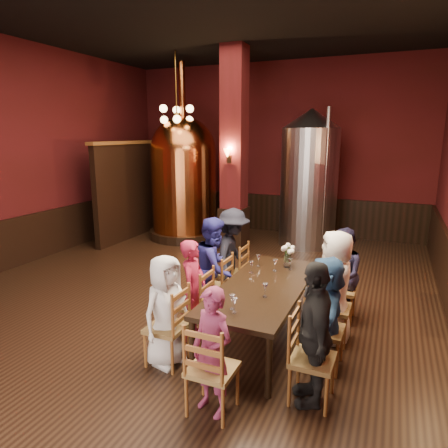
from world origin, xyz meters
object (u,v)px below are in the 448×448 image
at_px(person_1, 193,290).
at_px(copper_kettle, 184,176).
at_px(dining_table, 263,290).
at_px(person_0, 166,311).
at_px(steel_vessel, 309,179).
at_px(rose_vase, 288,252).
at_px(person_2, 215,268).

distance_m(person_1, copper_kettle, 5.42).
xyz_separation_m(dining_table, person_0, (-0.86, -0.99, -0.02)).
relative_size(steel_vessel, rose_vase, 9.09).
xyz_separation_m(dining_table, person_2, (-0.85, 0.34, 0.07)).
xyz_separation_m(dining_table, steel_vessel, (-0.41, 4.81, 0.93)).
xyz_separation_m(person_0, steel_vessel, (0.45, 5.80, 0.95)).
bearing_deg(person_2, dining_table, -121.47).
relative_size(dining_table, rose_vase, 6.79).
bearing_deg(person_0, rose_vase, -11.24).
height_order(person_0, copper_kettle, copper_kettle).
relative_size(person_0, copper_kettle, 0.30).
distance_m(dining_table, rose_vase, 0.88).
distance_m(dining_table, steel_vessel, 4.92).
relative_size(person_0, steel_vessel, 0.41).
height_order(person_2, rose_vase, person_2).
xyz_separation_m(person_1, copper_kettle, (-2.65, 4.64, 0.92)).
relative_size(person_0, person_1, 0.99).
bearing_deg(person_0, dining_table, -24.24).
xyz_separation_m(person_0, rose_vase, (0.96, 1.82, 0.32)).
distance_m(person_0, person_1, 0.67).
height_order(dining_table, person_2, person_2).
relative_size(dining_table, copper_kettle, 0.55).
relative_size(person_1, rose_vase, 3.78).
distance_m(person_2, rose_vase, 1.09).
distance_m(person_1, person_2, 0.67).
xyz_separation_m(dining_table, copper_kettle, (-3.50, 4.32, 0.90)).
xyz_separation_m(person_2, rose_vase, (0.95, 0.49, 0.23)).
relative_size(dining_table, person_2, 1.60).
xyz_separation_m(person_1, steel_vessel, (0.44, 5.13, 0.94)).
xyz_separation_m(person_2, copper_kettle, (-2.66, 3.98, 0.84)).
height_order(person_1, person_2, person_2).
xyz_separation_m(person_2, steel_vessel, (0.43, 4.47, 0.86)).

